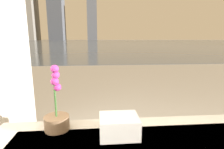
# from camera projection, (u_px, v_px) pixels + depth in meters

# --- Properties ---
(potted_orchid) EXTENTS (0.16, 0.16, 0.42)m
(potted_orchid) POSITION_uv_depth(u_px,v_px,m) (57.00, 115.00, 1.11)
(potted_orchid) COLOR #8C6B4C
(potted_orchid) RESTS_ON bathtub
(towel_stack) EXTENTS (0.23, 0.18, 0.12)m
(towel_stack) POSITION_uv_depth(u_px,v_px,m) (119.00, 126.00, 1.05)
(towel_stack) COLOR white
(towel_stack) RESTS_ON bathtub
(harbor_water) EXTENTS (180.00, 110.00, 0.01)m
(harbor_water) POSITION_uv_depth(u_px,v_px,m) (98.00, 42.00, 60.79)
(harbor_water) COLOR slate
(harbor_water) RESTS_ON ground_plane
(harbor_boat_1) EXTENTS (2.35, 2.96, 1.08)m
(harbor_boat_1) POSITION_uv_depth(u_px,v_px,m) (21.00, 40.00, 72.16)
(harbor_boat_1) COLOR #335647
(harbor_boat_1) RESTS_ON harbor_water
(skyline_tower_2) EXTENTS (6.16, 6.27, 24.74)m
(skyline_tower_2) POSITION_uv_depth(u_px,v_px,m) (92.00, 21.00, 112.67)
(skyline_tower_2) COLOR slate
(skyline_tower_2) RESTS_ON ground_plane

